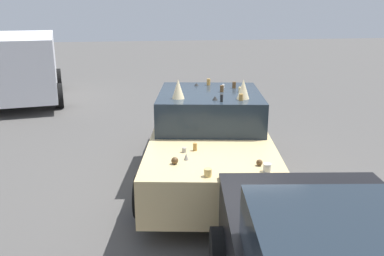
{
  "coord_description": "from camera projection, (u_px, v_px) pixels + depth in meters",
  "views": [
    {
      "loc": [
        -6.34,
        1.34,
        2.82
      ],
      "look_at": [
        0.0,
        0.3,
        0.9
      ],
      "focal_mm": 37.83,
      "sensor_mm": 36.0,
      "label": 1
    }
  ],
  "objects": [
    {
      "name": "ground_plane",
      "position": [
        209.0,
        177.0,
        7.01
      ],
      "size": [
        60.0,
        60.0,
        0.0
      ],
      "primitive_type": "plane",
      "color": "#514F4C"
    },
    {
      "name": "art_car_decorated",
      "position": [
        209.0,
        137.0,
        6.86
      ],
      "size": [
        4.72,
        2.69,
        1.75
      ],
      "rotation": [
        0.0,
        0.0,
        2.96
      ],
      "color": "#D8BC7F",
      "rests_on": "ground"
    },
    {
      "name": "parked_van_near_right",
      "position": [
        21.0,
        64.0,
        12.6
      ],
      "size": [
        5.36,
        2.89,
        2.01
      ],
      "rotation": [
        0.0,
        0.0,
        3.3
      ],
      "color": "silver",
      "rests_on": "ground"
    }
  ]
}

